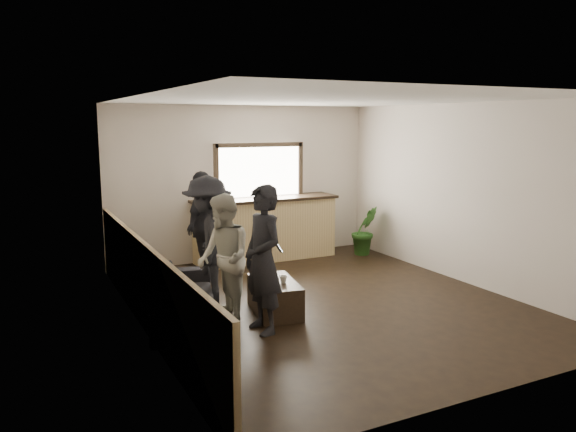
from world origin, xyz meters
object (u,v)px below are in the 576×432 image
cup_a (262,275)px  person_c (208,241)px  bar_counter (265,225)px  potted_plant (365,230)px  sofa (183,296)px  cup_b (283,279)px  person_a (263,259)px  person_b (224,258)px  person_d (204,225)px  coffee_table (275,297)px

cup_a → person_c: (-0.56, 0.56, 0.42)m
bar_counter → potted_plant: (1.85, -0.50, -0.18)m
sofa → potted_plant: bearing=-50.2°
cup_b → potted_plant: 3.73m
bar_counter → potted_plant: bearing=-15.2°
cup_b → person_c: (-0.72, 0.88, 0.42)m
cup_b → person_a: bearing=-139.0°
sofa → person_b: person_b is taller
cup_b → person_d: size_ratio=0.06×
potted_plant → person_b: 4.27m
coffee_table → person_d: bearing=98.1°
person_b → person_d: person_d is taller
bar_counter → person_a: bearing=-114.7°
sofa → cup_a: bearing=-83.0°
cup_b → sofa: bearing=158.7°
bar_counter → coffee_table: 2.98m
person_c → bar_counter: bearing=157.4°
coffee_table → person_a: size_ratio=0.55×
coffee_table → person_c: size_ratio=0.54×
bar_counter → person_d: bar_counter is taller
person_b → person_d: 2.05m
sofa → potted_plant: 4.51m
coffee_table → person_a: 0.95m
cup_a → person_a: person_a is taller
potted_plant → person_d: 3.28m
sofa → person_d: 1.99m
cup_a → potted_plant: size_ratio=0.12×
potted_plant → bar_counter: bearing=164.8°
person_c → sofa: bearing=-30.8°
potted_plant → cup_b: bearing=-140.7°
bar_counter → person_b: bearing=-123.6°
person_a → person_c: person_c is taller
coffee_table → person_c: 1.21m
sofa → person_d: size_ratio=1.17×
bar_counter → person_a: (-1.51, -3.28, 0.25)m
person_c → person_d: person_c is taller
sofa → cup_a: size_ratio=18.24×
person_a → potted_plant: bearing=124.2°
bar_counter → person_b: 3.25m
bar_counter → person_d: 1.57m
bar_counter → person_b: bar_counter is taller
coffee_table → bar_counter: bearing=68.1°
potted_plant → person_a: (-3.36, -2.77, 0.43)m
coffee_table → person_a: person_a is taller
sofa → person_a: size_ratio=1.14×
cup_a → person_a: size_ratio=0.06×
bar_counter → cup_a: size_ratio=24.13×
bar_counter → cup_b: bar_counter is taller
bar_counter → sofa: 3.30m
cup_a → person_c: 0.90m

